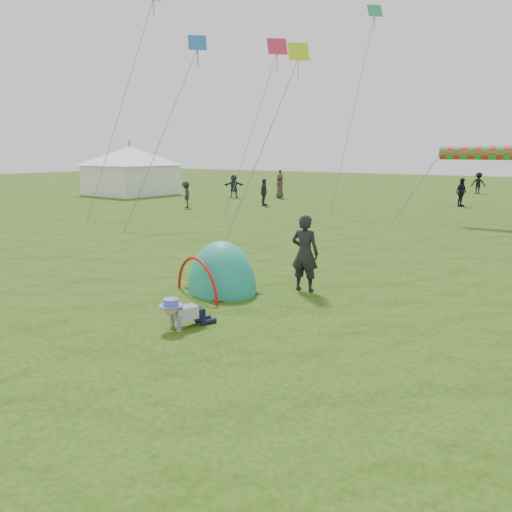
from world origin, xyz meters
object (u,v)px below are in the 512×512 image
Objects in this scene: popup_tent at (222,291)px; standing_adult at (305,253)px; event_marquee at (131,169)px; crawling_toddler at (182,312)px.

standing_adult is at bearing 55.55° from popup_tent.
standing_adult is 30.47m from event_marquee.
popup_tent is 0.42× the size of event_marquee.
standing_adult reaches higher than popup_tent.
popup_tent reaches higher than crawling_toddler.
crawling_toddler is 3.78m from standing_adult.
crawling_toddler is at bearing -48.59° from popup_tent.
standing_adult is (0.63, 3.68, 0.63)m from crawling_toddler.
popup_tent is 29.87m from event_marquee.
crawling_toddler is at bearing 72.65° from standing_adult.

